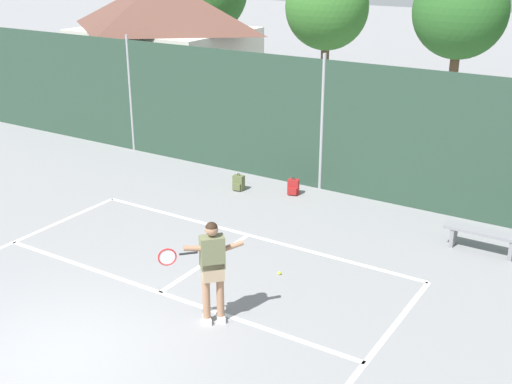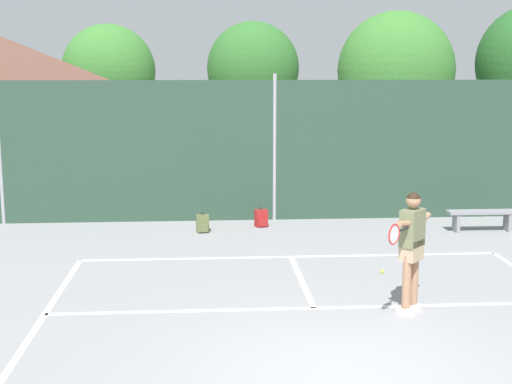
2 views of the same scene
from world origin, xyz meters
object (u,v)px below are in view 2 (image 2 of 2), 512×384
object	(u,v)px
tennis_ball	(382,271)
backpack_red	(261,219)
courtside_bench	(482,216)
backpack_olive	(203,224)
tennis_player	(412,241)

from	to	relation	value
tennis_ball	backpack_red	xyz separation A→B (m)	(-1.90, 3.96, 0.16)
backpack_red	courtside_bench	distance (m)	5.05
courtside_bench	tennis_ball	bearing A→B (deg)	-134.42
tennis_ball	courtside_bench	size ratio (longest dim) A/B	0.04
backpack_olive	backpack_red	distance (m)	1.45
tennis_ball	backpack_red	size ratio (longest dim) A/B	0.14
tennis_player	backpack_olive	bearing A→B (deg)	119.68
backpack_olive	courtside_bench	bearing A→B (deg)	-3.07
tennis_ball	courtside_bench	xyz separation A→B (m)	(3.07, 3.14, 0.33)
tennis_ball	courtside_bench	distance (m)	4.41
tennis_ball	backpack_red	world-z (taller)	backpack_red
tennis_player	backpack_red	bearing A→B (deg)	106.57
backpack_olive	backpack_red	xyz separation A→B (m)	(1.37, 0.48, 0.00)
tennis_player	tennis_ball	world-z (taller)	tennis_player
courtside_bench	backpack_red	bearing A→B (deg)	170.59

